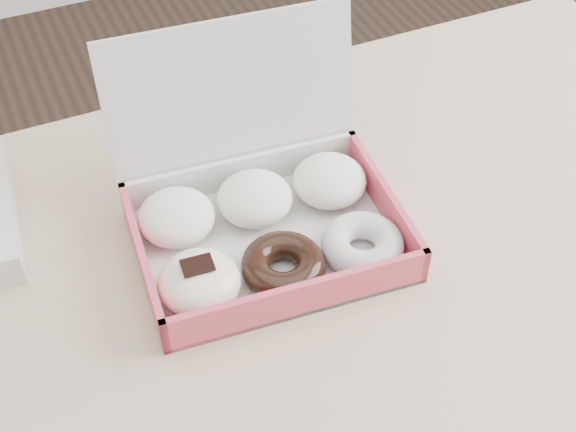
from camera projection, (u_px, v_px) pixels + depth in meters
name	position (u px, v px, depth m)	size (l,w,h in m)	color
table	(314.00, 362.00, 0.83)	(1.20, 0.80, 0.75)	tan
donut_box	(261.00, 216.00, 0.82)	(0.29, 0.26, 0.20)	silver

